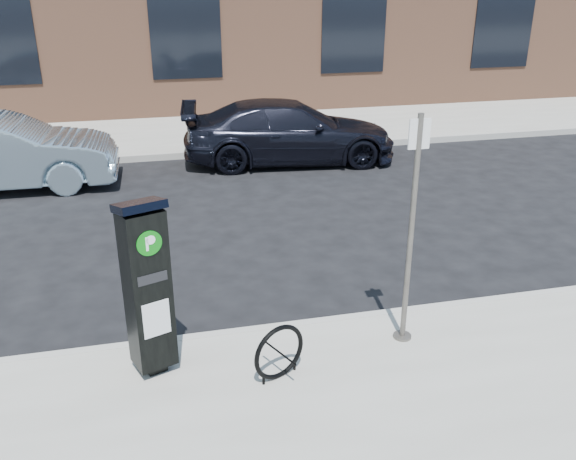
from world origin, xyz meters
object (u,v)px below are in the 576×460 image
object	(u,v)px
bike_rack	(279,352)
car_dark	(289,132)
parking_kiosk	(147,287)
sign_pole	(411,235)

from	to	relation	value
bike_rack	car_dark	xyz separation A→B (m)	(2.07, 8.23, 0.25)
parking_kiosk	car_dark	bearing A→B (deg)	46.35
sign_pole	car_dark	xyz separation A→B (m)	(0.51, 7.82, -0.75)
sign_pole	car_dark	bearing A→B (deg)	86.33
bike_rack	sign_pole	bearing A→B (deg)	-9.82
parking_kiosk	bike_rack	world-z (taller)	parking_kiosk
car_dark	bike_rack	bearing A→B (deg)	171.56
parking_kiosk	sign_pole	world-z (taller)	sign_pole
sign_pole	bike_rack	size ratio (longest dim) A/B	4.23
parking_kiosk	sign_pole	bearing A→B (deg)	-21.08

